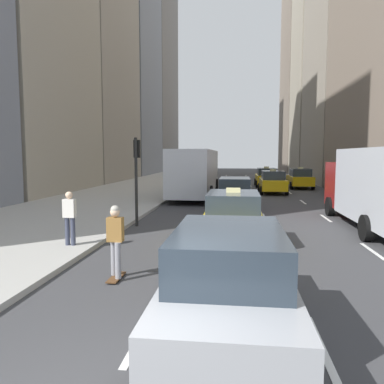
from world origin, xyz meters
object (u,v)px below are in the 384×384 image
city_bus (196,171)px  traffic_light_pole (137,167)px  skateboarder (115,239)px  sedan_silver_behind (229,283)px  box_truck (380,186)px  taxi_third (233,218)px  sedan_black_near (235,193)px  taxi_second (300,178)px  pedestrian_mid_block (70,215)px  taxi_lead (272,182)px  taxi_fourth (266,177)px

city_bus → traffic_light_pole: (-1.14, -11.76, 0.62)m
traffic_light_pole → skateboarder: bearing=-79.0°
sedan_silver_behind → box_truck: (5.60, 9.50, 0.79)m
taxi_third → sedan_black_near: 8.28m
taxi_second → pedestrian_mid_block: 25.22m
taxi_lead → traffic_light_pole: size_ratio=1.22×
sedan_silver_behind → skateboarder: sedan_silver_behind is taller
taxi_lead → box_truck: (2.80, -13.67, 0.83)m
city_bus → box_truck: 14.20m
taxi_third → city_bus: city_bus is taller
city_bus → pedestrian_mid_block: bearing=-97.6°
taxi_lead → skateboarder: 21.32m
skateboarder → taxi_lead: bearing=75.1°
taxi_second → taxi_third: 22.42m
sedan_silver_behind → traffic_light_pole: traffic_light_pole is taller
sedan_silver_behind → pedestrian_mid_block: sedan_silver_behind is taller
sedan_black_near → skateboarder: bearing=-102.6°
taxi_second → box_truck: size_ratio=0.52×
sedan_black_near → pedestrian_mid_block: 10.69m
taxi_lead → taxi_third: 17.14m
sedan_black_near → city_bus: (-2.81, 6.41, 0.92)m
taxi_second → sedan_silver_behind: bearing=-101.3°
taxi_lead → taxi_second: bearing=59.7°
sedan_black_near → traffic_light_pole: bearing=-126.4°
taxi_fourth → sedan_black_near: taxi_fourth is taller
taxi_lead → sedan_black_near: 9.08m
taxi_fourth → skateboarder: 27.46m
taxi_fourth → pedestrian_mid_block: (-7.73, -24.43, 0.19)m
taxi_second → sedan_silver_behind: (-5.60, -27.97, 0.04)m
taxi_third → city_bus: (-2.81, 14.68, 0.91)m
city_bus → box_truck: size_ratio=1.38×
box_truck → taxi_third: bearing=-149.9°
taxi_lead → sedan_silver_behind: size_ratio=0.90×
sedan_black_near → pedestrian_mid_block: pedestrian_mid_block is taller
taxi_third → city_bus: bearing=100.8°
sedan_silver_behind → city_bus: bearing=97.6°
sedan_silver_behind → city_bus: (-2.81, 20.95, 0.87)m
sedan_silver_behind → skateboarder: size_ratio=2.79×
traffic_light_pole → taxi_fourth: bearing=71.6°
box_truck → traffic_light_pole: bearing=-178.1°
box_truck → skateboarder: size_ratio=4.81×
taxi_fourth → skateboarder: taxi_fourth is taller
taxi_third → sedan_black_near: (-0.00, 8.28, -0.01)m
sedan_black_near → sedan_silver_behind: sedan_silver_behind is taller
sedan_silver_behind → taxi_third: bearing=90.0°
taxi_fourth → box_truck: 20.19m
taxi_third → taxi_fourth: same height
sedan_silver_behind → skateboarder: 3.71m
taxi_fourth → taxi_second: bearing=-28.3°
box_truck → sedan_black_near: bearing=138.1°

